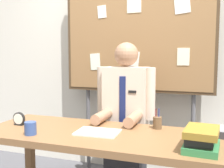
{
  "coord_description": "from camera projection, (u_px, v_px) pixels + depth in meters",
  "views": [
    {
      "loc": [
        0.73,
        -1.91,
        1.33
      ],
      "look_at": [
        0.0,
        0.17,
        1.09
      ],
      "focal_mm": 45.11,
      "sensor_mm": 36.0,
      "label": 1
    }
  ],
  "objects": [
    {
      "name": "desk",
      "position": [
        105.0,
        144.0,
        2.1
      ],
      "size": [
        1.89,
        0.72,
        0.74
      ],
      "color": "brown",
      "rests_on": "ground_plane"
    },
    {
      "name": "paper_tray",
      "position": [
        213.0,
        131.0,
        2.04
      ],
      "size": [
        0.26,
        0.2,
        0.06
      ],
      "color": "#333338",
      "rests_on": "desk"
    },
    {
      "name": "pen_holder",
      "position": [
        157.0,
        123.0,
        2.21
      ],
      "size": [
        0.07,
        0.07,
        0.16
      ],
      "color": "brown",
      "rests_on": "desk"
    },
    {
      "name": "coffee_mug",
      "position": [
        30.0,
        128.0,
        2.05
      ],
      "size": [
        0.09,
        0.09,
        0.09
      ],
      "primitive_type": "cylinder",
      "color": "#334C8C",
      "rests_on": "desk"
    },
    {
      "name": "back_wall",
      "position": [
        142.0,
        52.0,
        3.12
      ],
      "size": [
        6.4,
        0.08,
        2.7
      ],
      "primitive_type": "cube",
      "color": "silver",
      "rests_on": "ground_plane"
    },
    {
      "name": "desk_clock",
      "position": [
        19.0,
        119.0,
        2.32
      ],
      "size": [
        0.11,
        0.04,
        0.11
      ],
      "color": "black",
      "rests_on": "desk"
    },
    {
      "name": "open_notebook",
      "position": [
        98.0,
        132.0,
        2.09
      ],
      "size": [
        0.33,
        0.24,
        0.01
      ],
      "primitive_type": "cube",
      "rotation": [
        0.0,
        0.0,
        0.05
      ],
      "color": "silver",
      "rests_on": "desk"
    },
    {
      "name": "person",
      "position": [
        126.0,
        125.0,
        2.62
      ],
      "size": [
        0.55,
        0.56,
        1.43
      ],
      "color": "#2D2D33",
      "rests_on": "ground_plane"
    },
    {
      "name": "bulletin_board",
      "position": [
        137.0,
        36.0,
        2.91
      ],
      "size": [
        1.58,
        0.09,
        2.14
      ],
      "color": "#4C3823",
      "rests_on": "ground_plane"
    },
    {
      "name": "book_stack",
      "position": [
        201.0,
        139.0,
        1.72
      ],
      "size": [
        0.22,
        0.3,
        0.14
      ],
      "color": "#337F47",
      "rests_on": "desk"
    }
  ]
}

